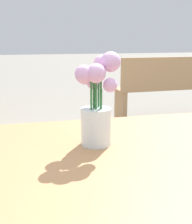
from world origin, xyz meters
name	(u,v)px	position (x,y,z in m)	size (l,w,h in m)	color
table_front	(127,180)	(0.00, 0.00, 0.61)	(1.02, 0.93, 0.70)	#9E7047
flower_vase	(97,107)	(-0.07, 0.13, 0.84)	(0.16, 0.15, 0.33)	silver
bench_near	(181,86)	(1.70, 2.48, 0.47)	(1.74, 0.36, 0.85)	tan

